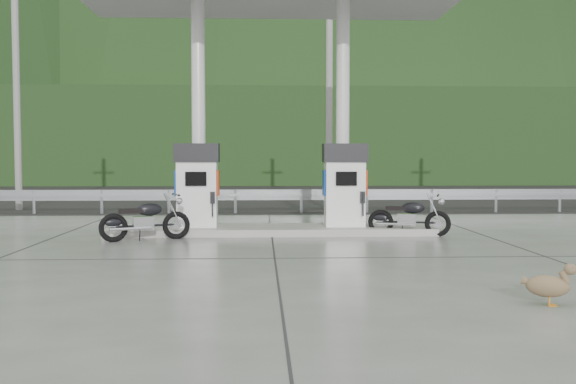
{
  "coord_description": "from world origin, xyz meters",
  "views": [
    {
      "loc": [
        -0.22,
        -11.38,
        1.65
      ],
      "look_at": [
        0.3,
        1.0,
        1.0
      ],
      "focal_mm": 40.0,
      "sensor_mm": 36.0,
      "label": 1
    }
  ],
  "objects_px": {
    "motorcycle_left": "(145,220)",
    "duck": "(547,287)",
    "gas_pump_right": "(345,185)",
    "gas_pump_left": "(197,185)",
    "motorcycle_right": "(409,217)"
  },
  "relations": [
    {
      "from": "gas_pump_left",
      "to": "duck",
      "type": "bearing_deg",
      "value": -56.76
    },
    {
      "from": "gas_pump_right",
      "to": "duck",
      "type": "xyz_separation_m",
      "value": [
        1.36,
        -6.96,
        -0.84
      ]
    },
    {
      "from": "gas_pump_right",
      "to": "motorcycle_left",
      "type": "height_order",
      "value": "gas_pump_right"
    },
    {
      "from": "gas_pump_right",
      "to": "gas_pump_left",
      "type": "bearing_deg",
      "value": 180.0
    },
    {
      "from": "gas_pump_left",
      "to": "motorcycle_left",
      "type": "xyz_separation_m",
      "value": [
        -0.92,
        -1.08,
        -0.65
      ]
    },
    {
      "from": "gas_pump_left",
      "to": "motorcycle_left",
      "type": "bearing_deg",
      "value": -130.56
    },
    {
      "from": "gas_pump_right",
      "to": "motorcycle_right",
      "type": "height_order",
      "value": "gas_pump_right"
    },
    {
      "from": "gas_pump_left",
      "to": "motorcycle_right",
      "type": "height_order",
      "value": "gas_pump_left"
    },
    {
      "from": "gas_pump_left",
      "to": "duck",
      "type": "height_order",
      "value": "gas_pump_left"
    },
    {
      "from": "motorcycle_left",
      "to": "motorcycle_right",
      "type": "height_order",
      "value": "motorcycle_left"
    },
    {
      "from": "motorcycle_right",
      "to": "duck",
      "type": "bearing_deg",
      "value": -72.15
    },
    {
      "from": "gas_pump_left",
      "to": "motorcycle_left",
      "type": "distance_m",
      "value": 1.56
    },
    {
      "from": "motorcycle_right",
      "to": "duck",
      "type": "height_order",
      "value": "motorcycle_right"
    },
    {
      "from": "gas_pump_left",
      "to": "gas_pump_right",
      "type": "xyz_separation_m",
      "value": [
        3.2,
        0.0,
        0.0
      ]
    },
    {
      "from": "motorcycle_left",
      "to": "duck",
      "type": "bearing_deg",
      "value": -68.22
    }
  ]
}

